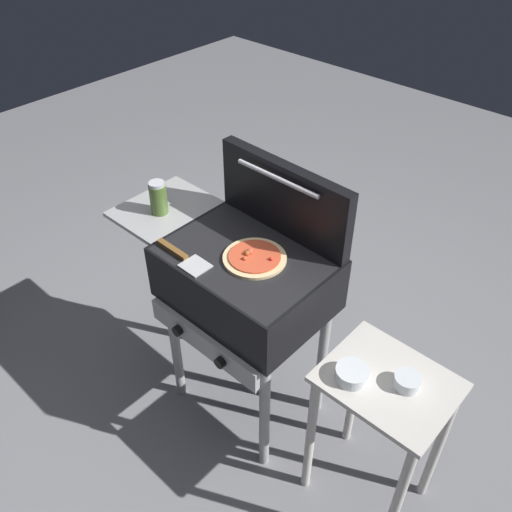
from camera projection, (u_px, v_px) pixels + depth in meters
ground_plane at (248, 399)px, 2.62m from camera, size 8.00×8.00×0.00m
grill at (243, 282)px, 2.15m from camera, size 0.96×0.53×0.90m
grill_lid_open at (284, 198)px, 2.08m from camera, size 0.63×0.09×0.30m
pizza_pepperoni at (254, 258)px, 2.02m from camera, size 0.24×0.24×0.04m
sauce_jar at (158, 198)px, 2.23m from camera, size 0.07×0.07×0.15m
spatula at (182, 256)px, 2.03m from camera, size 0.26×0.09×0.02m
prep_table at (380, 415)px, 1.95m from camera, size 0.44×0.36×0.71m
topping_bowl_near at (407, 382)px, 1.79m from camera, size 0.09×0.09×0.04m
topping_bowl_far at (352, 374)px, 1.82m from camera, size 0.11×0.11×0.04m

